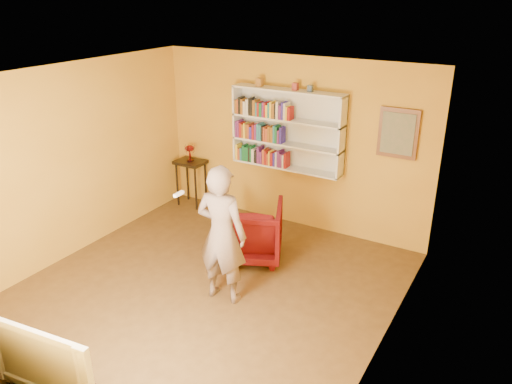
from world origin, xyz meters
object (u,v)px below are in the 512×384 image
person (222,235)px  television (48,354)px  console_table (191,168)px  armchair (250,230)px  ruby_lustre (190,150)px  bookshelf (289,129)px

person → television: size_ratio=1.55×
console_table → person: (2.08, -2.13, 0.20)m
armchair → person: size_ratio=0.52×
armchair → television: 3.44m
person → television: (-0.17, -2.37, -0.11)m
console_table → person: size_ratio=0.47×
person → ruby_lustre: bearing=-51.2°
person → television: bearing=80.3°
ruby_lustre → television: ruby_lustre is taller
person → armchair: bearing=-82.9°
bookshelf → console_table: bookshelf is taller
ruby_lustre → television: size_ratio=0.25×
person → television: person is taller
ruby_lustre → television: bearing=-67.0°
armchair → person: (0.23, -1.05, 0.46)m
console_table → ruby_lustre: 0.34m
console_table → armchair: size_ratio=0.90×
television → bookshelf: bearing=85.0°
ruby_lustre → armchair: 2.23m
television → person: bearing=79.6°
armchair → bookshelf: bearing=-113.0°
console_table → person: bearing=-45.7°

